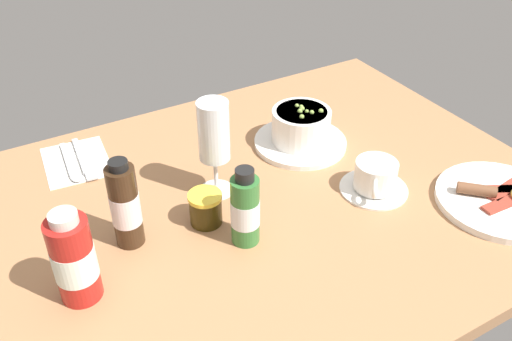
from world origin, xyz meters
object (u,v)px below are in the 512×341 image
porridge_bowl (301,129)px  sauce_bottle_red (74,259)px  cutlery_setting (77,162)px  wine_glass (214,135)px  coffee_cup (375,178)px  jam_jar (206,208)px  breakfast_plate (501,199)px  sauce_bottle_brown (125,206)px  sauce_bottle_green (245,210)px

porridge_bowl → sauce_bottle_red: bearing=19.6°
cutlery_setting → wine_glass: size_ratio=0.89×
coffee_cup → jam_jar: coffee_cup is taller
breakfast_plate → sauce_bottle_red: bearing=-12.8°
coffee_cup → sauce_bottle_brown: bearing=-11.9°
wine_glass → sauce_bottle_brown: wine_glass is taller
coffee_cup → sauce_bottle_green: bearing=-0.2°
coffee_cup → jam_jar: (32.24, -7.77, 0.15)cm
jam_jar → breakfast_plate: size_ratio=0.26×
coffee_cup → jam_jar: size_ratio=2.15×
sauce_bottle_green → breakfast_plate: 49.29cm
coffee_cup → sauce_bottle_brown: 47.05cm
porridge_bowl → breakfast_plate: (-21.48, 35.79, -3.07)cm
wine_glass → coffee_cup: bearing=150.3°
sauce_bottle_green → coffee_cup: bearing=179.8°
porridge_bowl → sauce_bottle_green: size_ratio=1.35×
jam_jar → sauce_bottle_brown: 14.47cm
coffee_cup → wine_glass: 31.98cm
coffee_cup → sauce_bottle_brown: (45.79, -9.64, 4.84)cm
wine_glass → breakfast_plate: size_ratio=0.81×
cutlery_setting → sauce_bottle_red: bearing=76.2°
porridge_bowl → coffee_cup: 20.97cm
sauce_bottle_brown → breakfast_plate: 68.89cm
jam_jar → breakfast_plate: (-50.36, 22.89, -2.18)cm
sauce_bottle_green → breakfast_plate: size_ratio=0.62×
cutlery_setting → coffee_cup: bearing=141.4°
coffee_cup → sauce_bottle_brown: sauce_bottle_brown is taller
cutlery_setting → jam_jar: 34.05cm
jam_jar → sauce_bottle_red: sauce_bottle_red is taller
porridge_bowl → coffee_cup: (-3.35, 20.67, -1.04)cm
sauce_bottle_brown → jam_jar: bearing=172.1°
cutlery_setting → coffee_cup: size_ratio=1.31×
wine_glass → jam_jar: (5.75, 7.35, -9.44)cm
coffee_cup → breakfast_plate: coffee_cup is taller
coffee_cup → breakfast_plate: size_ratio=0.56×
jam_jar → cutlery_setting: bearing=-63.1°
sauce_bottle_brown → sauce_bottle_green: size_ratio=1.13×
cutlery_setting → sauce_bottle_green: size_ratio=1.17×
cutlery_setting → breakfast_plate: breakfast_plate is taller
coffee_cup → sauce_bottle_brown: size_ratio=0.79×
porridge_bowl → cutlery_setting: porridge_bowl is taller
jam_jar → sauce_bottle_red: bearing=13.9°
coffee_cup → sauce_bottle_green: size_ratio=0.89×
sauce_bottle_brown → porridge_bowl: bearing=-165.4°
breakfast_plate → coffee_cup: bearing=-39.8°
sauce_bottle_red → sauce_bottle_green: size_ratio=1.09×
porridge_bowl → jam_jar: (28.88, 12.90, -0.89)cm
porridge_bowl → sauce_bottle_red: (53.09, 18.88, 3.47)cm
cutlery_setting → coffee_cup: coffee_cup is taller
cutlery_setting → sauce_bottle_green: sauce_bottle_green is taller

